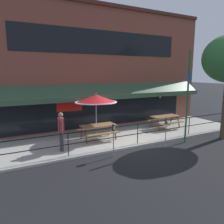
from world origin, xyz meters
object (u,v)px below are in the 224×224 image
(picnic_table_centre, at_px, (165,118))
(patio_umbrella_left, at_px, (96,99))
(parking_meter_far, at_px, (166,124))
(street_sign_pole, at_px, (187,97))
(picnic_table_left, at_px, (98,128))
(parking_meter_near, at_px, (114,130))
(pedestrian_walking, at_px, (61,129))

(picnic_table_centre, bearing_deg, patio_umbrella_left, 179.89)
(parking_meter_far, bearing_deg, street_sign_pole, 4.25)
(picnic_table_left, bearing_deg, parking_meter_far, -43.38)
(picnic_table_left, relative_size, parking_meter_far, 1.27)
(parking_meter_near, height_order, street_sign_pole, street_sign_pole)
(picnic_table_left, relative_size, patio_umbrella_left, 0.76)
(patio_umbrella_left, distance_m, parking_meter_near, 2.70)
(parking_meter_near, xyz_separation_m, street_sign_pole, (4.14, 0.03, 1.19))
(pedestrian_walking, height_order, parking_meter_far, pedestrian_walking)
(picnic_table_centre, distance_m, street_sign_pole, 3.05)
(picnic_table_left, bearing_deg, patio_umbrella_left, 90.00)
(picnic_table_centre, distance_m, pedestrian_walking, 6.82)
(pedestrian_walking, distance_m, parking_meter_near, 2.34)
(picnic_table_left, distance_m, pedestrian_walking, 2.25)
(patio_umbrella_left, distance_m, street_sign_pole, 4.55)
(picnic_table_centre, bearing_deg, pedestrian_walking, -171.80)
(parking_meter_near, relative_size, street_sign_pole, 0.31)
(patio_umbrella_left, relative_size, parking_meter_near, 1.67)
(patio_umbrella_left, bearing_deg, picnic_table_left, -90.00)
(picnic_table_left, height_order, picnic_table_centre, same)
(parking_meter_far, bearing_deg, picnic_table_left, 136.62)
(patio_umbrella_left, xyz_separation_m, pedestrian_walking, (-2.10, -0.98, -1.12))
(parking_meter_near, bearing_deg, picnic_table_left, 82.13)
(picnic_table_left, height_order, pedestrian_walking, pedestrian_walking)
(picnic_table_centre, bearing_deg, parking_meter_near, -153.50)
(patio_umbrella_left, relative_size, street_sign_pole, 0.52)
(picnic_table_left, height_order, parking_meter_far, parking_meter_far)
(parking_meter_near, distance_m, parking_meter_far, 2.75)
(picnic_table_centre, xyz_separation_m, pedestrian_walking, (-6.74, -0.97, 0.35))
(parking_meter_far, height_order, street_sign_pole, street_sign_pole)
(parking_meter_near, relative_size, parking_meter_far, 1.00)
(street_sign_pole, bearing_deg, picnic_table_left, 150.03)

